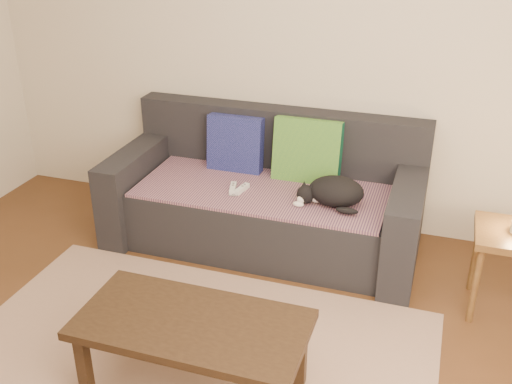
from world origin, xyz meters
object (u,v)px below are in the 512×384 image
cat (333,192)px  coffee_table (192,330)px  wii_remote_a (242,189)px  wii_remote_b (233,188)px  sofa (266,200)px  side_table (512,246)px

cat → coffee_table: bearing=-84.9°
coffee_table → cat: bearing=74.4°
wii_remote_a → wii_remote_b: (-0.06, -0.01, 0.00)m
sofa → wii_remote_a: (-0.12, -0.17, 0.15)m
wii_remote_b → sofa: bearing=-59.2°
cat → coffee_table: (-0.38, -1.35, -0.15)m
sofa → wii_remote_b: 0.29m
wii_remote_b → coffee_table: 1.38m
cat → wii_remote_a: bearing=-159.5°
sofa → cat: 0.57m
wii_remote_b → coffee_table: wii_remote_b is taller
sofa → coffee_table: size_ratio=1.95×
wii_remote_b → side_table: bearing=-110.2°
sofa → wii_remote_a: 0.25m
side_table → cat: bearing=170.4°
cat → coffee_table: 1.41m
side_table → sofa: bearing=167.2°
wii_remote_a → side_table: bearing=-84.9°
sofa → side_table: size_ratio=4.01×
wii_remote_a → coffee_table: (0.24, -1.35, -0.08)m
sofa → wii_remote_a: sofa is taller
wii_remote_a → coffee_table: 1.37m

